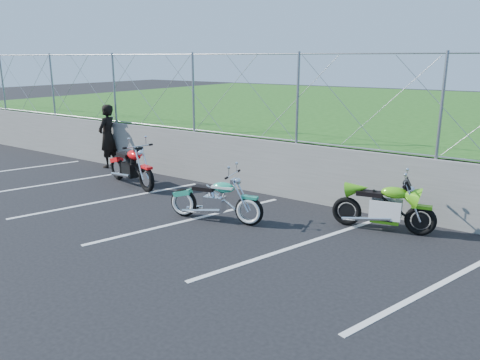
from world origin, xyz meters
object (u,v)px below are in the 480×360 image
Objects in this scene: naked_orange at (132,168)px; sportbike_green at (385,209)px; person_standing at (107,136)px; cruiser_turquoise at (217,201)px.

sportbike_green is (6.30, 0.50, -0.04)m from naked_orange.
naked_orange is at bearing 47.28° from person_standing.
sportbike_green is at bearing 12.72° from cruiser_turquoise.
naked_orange is 1.16× the size of person_standing.
cruiser_turquoise reaches higher than sportbike_green.
naked_orange is at bearing 173.77° from sportbike_green.
sportbike_green is at bearing 19.58° from naked_orange.
person_standing is at bearing 165.24° from sportbike_green.
cruiser_turquoise is 0.93× the size of naked_orange.
naked_orange reaches higher than sportbike_green.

